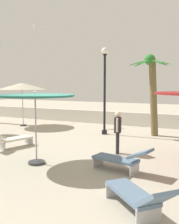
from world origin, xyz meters
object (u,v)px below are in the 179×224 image
Objects in this scene: guest_0 at (118,128)px; seagull_0 at (34,26)px; patio_umbrella_2 at (35,100)px; lamp_post_0 at (105,83)px; patio_umbrella_3 at (22,86)px; lounge_chair_1 at (122,158)px; lounge_chair_0 at (137,195)px; palm_tree_2 at (152,85)px; lounge_chair_2 at (11,138)px.

guest_0 is 1.54× the size of seagull_0.
patio_umbrella_2 is 5.69m from lamp_post_0.
patio_umbrella_2 is at bearing -46.78° from patio_umbrella_3.
lamp_post_0 is at bearing 88.99° from patio_umbrella_2.
lamp_post_0 is 4.29× the size of seagull_0.
lounge_chair_0 is at bearing -64.52° from lounge_chair_1.
patio_umbrella_2 reaches higher than lounge_chair_1.
palm_tree_2 reaches higher than guest_0.
patio_umbrella_2 is at bearing -52.35° from seagull_0.
seagull_0 reaches higher than lounge_chair_0.
lounge_chair_2 is (-4.65, -5.16, -2.20)m from palm_tree_2.
patio_umbrella_2 is 4.61m from lounge_chair_0.
seagull_0 reaches higher than patio_umbrella_3.
patio_umbrella_3 is 5.68m from lamp_post_0.
palm_tree_2 is at bearing -4.99° from seagull_0.
patio_umbrella_2 is 1.31× the size of lounge_chair_2.
seagull_0 is (-5.47, 7.09, 4.26)m from patio_umbrella_2.
patio_umbrella_3 is 8.52m from guest_0.
lounge_chair_1 is at bearing -62.56° from lamp_post_0.
seagull_0 is at bearing 147.50° from guest_0.
patio_umbrella_3 is 1.56× the size of lounge_chair_1.
lamp_post_0 is 2.79× the size of guest_0.
lounge_chair_0 is at bearing -24.96° from patio_umbrella_2.
lamp_post_0 reaches higher than lounge_chair_0.
patio_umbrella_3 is at bearing -176.55° from palm_tree_2.
palm_tree_2 is 8.63m from lounge_chair_0.
lounge_chair_2 is (-5.05, 0.77, -0.00)m from lounge_chair_1.
patio_umbrella_3 is 7.97m from palm_tree_2.
seagull_0 reaches higher than lamp_post_0.
patio_umbrella_3 reaches higher than guest_0.
seagull_0 is (-7.47, 4.76, 5.40)m from guest_0.
guest_0 is (1.90, -3.32, -1.72)m from lamp_post_0.
lamp_post_0 is 2.57× the size of lounge_chair_0.
palm_tree_2 is 2.16× the size of lounge_chair_1.
guest_0 is 10.38m from seagull_0.
palm_tree_2 is (7.96, 0.48, 0.10)m from patio_umbrella_3.
lounge_chair_1 is 5.11m from lounge_chair_2.
lounge_chair_0 is 2.53m from lounge_chair_1.
guest_0 is at bearing 14.27° from lounge_chair_2.
patio_umbrella_2 reaches higher than guest_0.
patio_umbrella_2 is 1.45× the size of lounge_chair_0.
lounge_chair_1 is 12.15m from seagull_0.
guest_0 reaches higher than lounge_chair_0.
lounge_chair_0 is 1.09× the size of guest_0.
seagull_0 is at bearing 118.75° from lounge_chair_2.
lamp_post_0 reaches higher than lounge_chair_2.
patio_umbrella_3 is 2.86× the size of seagull_0.
lounge_chair_2 is at bearing -61.25° from seagull_0.
patio_umbrella_2 is 3.30m from lounge_chair_1.
palm_tree_2 is at bearing 69.58° from patio_umbrella_2.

